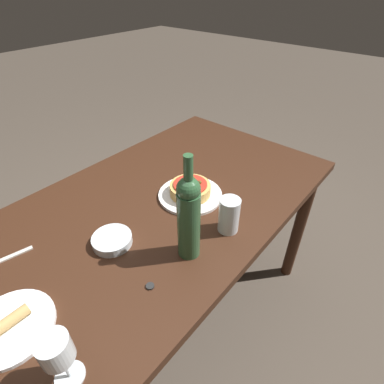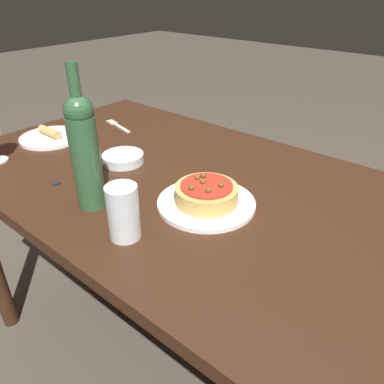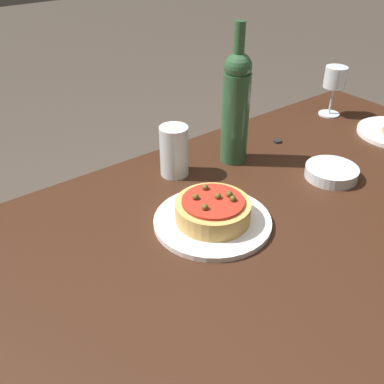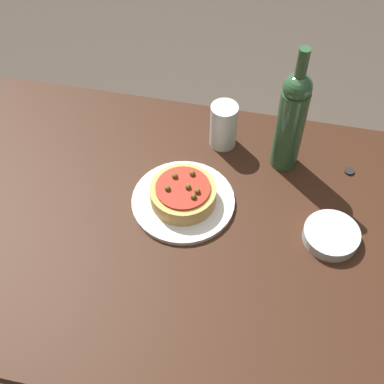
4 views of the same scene
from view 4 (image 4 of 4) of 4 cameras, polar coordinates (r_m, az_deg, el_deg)
The scene contains 8 objects.
ground_plane at distance 1.94m, azimuth 2.66°, elevation -17.48°, with size 14.00×14.00×0.00m, color #4C4238.
dining_table at distance 1.32m, azimuth 3.74°, elevation -6.84°, with size 1.49×0.84×0.77m.
dinner_plate at distance 1.29m, azimuth -0.95°, elevation -0.98°, with size 0.25×0.25×0.01m.
pizza at distance 1.27m, azimuth -0.96°, elevation -0.17°, with size 0.16×0.16×0.06m.
wine_bottle at distance 1.30m, azimuth 10.56°, elevation 7.67°, with size 0.07×0.07×0.35m.
water_cup at distance 1.39m, azimuth 3.38°, elevation 7.10°, with size 0.07×0.07×0.13m.
side_bowl at distance 1.27m, azimuth 14.63°, elevation -4.50°, with size 0.13×0.13×0.03m.
bottle_cap at distance 1.42m, azimuth 16.44°, elevation 2.13°, with size 0.02×0.02×0.01m.
Camera 4 is at (0.06, -0.70, 1.81)m, focal length 50.00 mm.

